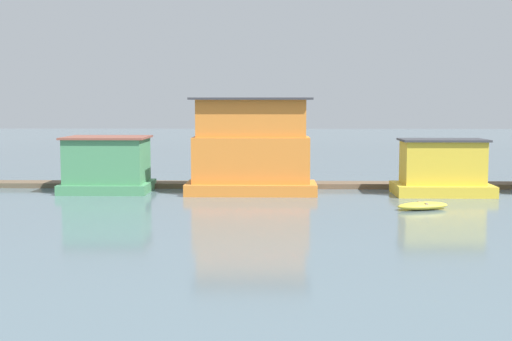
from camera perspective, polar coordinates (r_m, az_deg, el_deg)
ground_plane at (r=40.93m, az=0.03°, el=-1.82°), size 200.00×200.00×0.00m
dock_walkway at (r=43.77m, az=0.12°, el=-1.14°), size 51.00×1.84×0.30m
houseboat_green at (r=42.37m, az=-11.79°, el=0.43°), size 5.02×4.12×3.22m
houseboat_orange at (r=40.42m, az=-0.39°, el=1.58°), size 7.38×3.24×5.46m
houseboat_yellow at (r=41.39m, az=14.68°, el=0.07°), size 5.40×3.31×3.15m
dinghy_yellow at (r=35.56m, az=13.19°, el=-2.76°), size 2.85×1.79×0.38m
mooring_post_near_left at (r=43.37m, az=12.63°, el=-0.43°), size 0.27×0.27×1.66m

